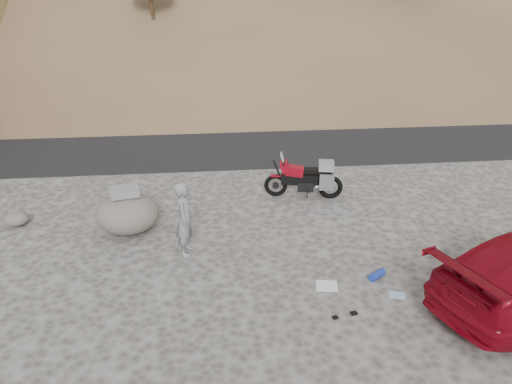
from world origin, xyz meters
TOP-DOWN VIEW (x-y plane):
  - ground at (0.00, 0.00)m, footprint 140.00×140.00m
  - road at (0.00, 9.00)m, footprint 120.00×7.00m
  - motorcycle at (1.03, 3.19)m, footprint 2.25×0.90m
  - man at (-2.36, 0.39)m, footprint 0.52×0.71m
  - boulder at (-3.84, 1.57)m, footprint 1.58×1.35m
  - small_rock at (-6.78, 2.23)m, footprint 0.79×0.76m
  - gear_white_cloth at (0.59, -1.27)m, footprint 0.50×0.46m
  - gear_blue_mat at (1.73, -1.09)m, footprint 0.43×0.38m
  - gear_bottle at (3.61, -1.06)m, footprint 0.11×0.11m
  - gear_funnel at (2.87, -1.63)m, footprint 0.17×0.17m
  - gear_glove_a at (0.89, -2.24)m, footprint 0.15×0.12m
  - gear_glove_b at (0.50, -2.32)m, footprint 0.12×0.10m
  - gear_blue_cloth at (1.94, -1.74)m, footprint 0.38×0.33m

SIDE VIEW (x-z plane):
  - ground at x=0.00m, z-range 0.00..0.00m
  - road at x=0.00m, z-range -0.03..0.03m
  - man at x=-2.36m, z-range -0.89..0.89m
  - gear_blue_cloth at x=1.94m, z-range 0.00..0.01m
  - gear_white_cloth at x=0.59m, z-range 0.00..0.01m
  - gear_glove_b at x=0.50m, z-range 0.00..0.03m
  - gear_glove_a at x=0.89m, z-range 0.00..0.04m
  - gear_blue_mat at x=1.73m, z-range 0.00..0.17m
  - gear_funnel at x=2.87m, z-range 0.00..0.19m
  - gear_bottle at x=3.61m, z-range 0.00..0.25m
  - small_rock at x=-6.78m, z-range 0.00..0.37m
  - boulder at x=-3.84m, z-range -0.07..1.13m
  - motorcycle at x=1.03m, z-range -0.10..1.25m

